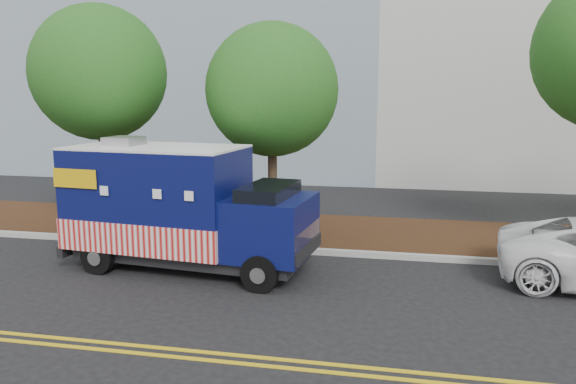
# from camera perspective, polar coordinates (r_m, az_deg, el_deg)

# --- Properties ---
(ground) EXTENTS (120.00, 120.00, 0.00)m
(ground) POSITION_cam_1_polar(r_m,az_deg,el_deg) (13.48, -2.37, -7.74)
(ground) COLOR black
(ground) RESTS_ON ground
(curb) EXTENTS (120.00, 0.18, 0.15)m
(curb) POSITION_cam_1_polar(r_m,az_deg,el_deg) (14.76, -1.06, -5.83)
(curb) COLOR #9E9E99
(curb) RESTS_ON ground
(mulch_strip) EXTENTS (120.00, 4.00, 0.15)m
(mulch_strip) POSITION_cam_1_polar(r_m,az_deg,el_deg) (16.74, 0.51, -3.90)
(mulch_strip) COLOR black
(mulch_strip) RESTS_ON ground
(centerline_near) EXTENTS (120.00, 0.10, 0.01)m
(centerline_near) POSITION_cam_1_polar(r_m,az_deg,el_deg) (9.52, -9.07, -15.71)
(centerline_near) COLOR gold
(centerline_near) RESTS_ON ground
(centerline_far) EXTENTS (120.00, 0.10, 0.01)m
(centerline_far) POSITION_cam_1_polar(r_m,az_deg,el_deg) (9.31, -9.63, -16.35)
(centerline_far) COLOR gold
(centerline_far) RESTS_ON ground
(tree_a) EXTENTS (3.89, 3.89, 6.62)m
(tree_a) POSITION_cam_1_polar(r_m,az_deg,el_deg) (17.44, -18.64, 11.36)
(tree_a) COLOR #38281C
(tree_a) RESTS_ON ground
(tree_b) EXTENTS (3.67, 3.67, 6.02)m
(tree_b) POSITION_cam_1_polar(r_m,az_deg,el_deg) (15.66, -1.63, 10.29)
(tree_b) COLOR #38281C
(tree_b) RESTS_ON ground
(sign_post) EXTENTS (0.06, 0.06, 2.40)m
(sign_post) POSITION_cam_1_polar(r_m,az_deg,el_deg) (15.09, -6.58, -1.14)
(sign_post) COLOR #473828
(sign_post) RESTS_ON ground
(food_truck) EXTENTS (6.06, 2.81, 3.09)m
(food_truck) POSITION_cam_1_polar(r_m,az_deg,el_deg) (13.42, -11.14, -1.82)
(food_truck) COLOR black
(food_truck) RESTS_ON ground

